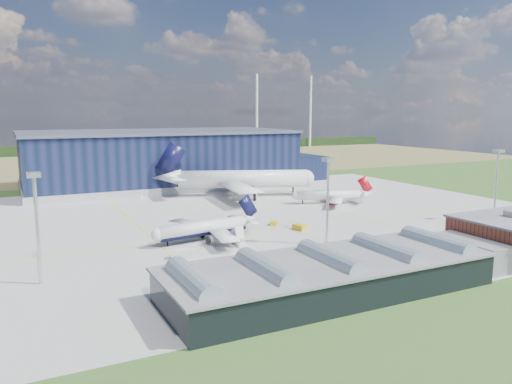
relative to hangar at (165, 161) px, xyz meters
name	(u,v)px	position (x,y,z in m)	size (l,w,h in m)	color
ground	(244,225)	(-2.81, -94.80, -11.62)	(600.00, 600.00, 0.00)	#2B501E
apron	(231,219)	(-2.81, -84.80, -11.59)	(220.00, 160.00, 0.08)	#A3A29E
farmland	(110,162)	(-2.81, 125.20, -11.62)	(600.00, 220.00, 0.01)	olive
treeline	(92,149)	(-2.81, 205.20, -7.62)	(600.00, 8.00, 8.00)	black
hangar	(165,161)	(0.00, 0.00, 0.00)	(145.00, 62.00, 26.10)	black
glass_concourse	(345,271)	(-9.26, -154.80, -7.93)	(78.00, 23.00, 8.60)	black
light_mast_west	(36,210)	(-62.81, -124.80, 3.82)	(2.60, 2.60, 23.00)	silver
light_mast_center	(328,187)	(7.19, -124.80, 3.82)	(2.60, 2.60, 23.00)	silver
light_mast_east	(497,173)	(72.19, -124.80, 3.82)	(2.60, 2.60, 23.00)	silver
airliner_navy	(203,221)	(-20.91, -106.80, -6.09)	(33.86, 33.13, 11.04)	white
airliner_red	(329,190)	(41.48, -76.34, -6.42)	(31.84, 31.15, 10.38)	white
airliner_widebody	(243,170)	(19.88, -45.23, -0.61)	(67.51, 66.05, 22.02)	white
gse_tug_a	(300,227)	(9.09, -108.01, -10.80)	(2.38, 3.89, 1.62)	gold
gse_tug_b	(274,223)	(5.19, -99.22, -10.96)	(2.03, 3.04, 1.32)	gold
gse_van_a	(183,254)	(-31.25, -120.54, -10.49)	(2.26, 5.17, 2.26)	silver
gse_van_b	(251,195)	(20.75, -51.06, -10.56)	(2.11, 4.60, 2.11)	silver
gse_tug_c	(240,192)	(21.07, -40.04, -10.96)	(1.87, 2.98, 1.31)	gold
gse_cart_b	(138,197)	(-21.27, -32.80, -10.89)	(2.22, 3.33, 1.44)	silver
airstair	(237,239)	(-14.38, -114.99, -9.93)	(2.11, 5.26, 3.37)	silver
car_a	(457,227)	(52.87, -127.41, -11.07)	(1.29, 3.19, 1.09)	#99999E
car_b	(390,256)	(12.96, -142.80, -11.03)	(1.23, 3.54, 1.17)	#99999E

